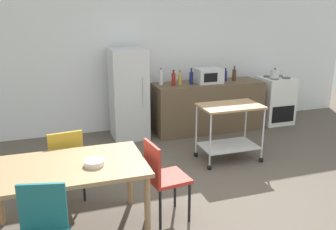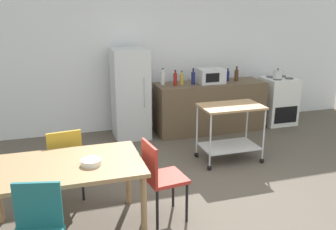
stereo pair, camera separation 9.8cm
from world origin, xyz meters
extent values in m
plane|color=brown|center=(0.00, 0.00, 0.00)|extent=(12.00, 12.00, 0.00)
cube|color=white|center=(0.00, 3.20, 1.45)|extent=(8.40, 0.12, 2.90)
cube|color=brown|center=(0.90, 2.60, 0.45)|extent=(2.00, 0.64, 0.90)
cube|color=#A37A51|center=(-1.75, 0.05, 0.73)|extent=(1.50, 0.90, 0.04)
cylinder|color=#A37A51|center=(-1.06, -0.34, 0.35)|extent=(0.06, 0.06, 0.71)
cylinder|color=#A37A51|center=(-1.06, 0.44, 0.35)|extent=(0.06, 0.06, 0.71)
cube|color=gold|center=(-1.75, 0.81, 0.47)|extent=(0.45, 0.45, 0.04)
cube|color=gold|center=(-1.73, 0.63, 0.69)|extent=(0.38, 0.08, 0.40)
cylinder|color=black|center=(-1.60, 1.00, 0.23)|extent=(0.03, 0.03, 0.45)
cylinder|color=black|center=(-1.94, 0.96, 0.23)|extent=(0.03, 0.03, 0.45)
cylinder|color=black|center=(-1.56, 0.66, 0.23)|extent=(0.03, 0.03, 0.45)
cylinder|color=black|center=(-1.90, 0.62, 0.23)|extent=(0.03, 0.03, 0.45)
cube|color=#1E666B|center=(-1.98, -0.56, 0.69)|extent=(0.38, 0.12, 0.40)
cube|color=#B72D23|center=(-0.73, 0.02, 0.47)|extent=(0.45, 0.45, 0.04)
cube|color=#B72D23|center=(-0.91, 0.00, 0.69)|extent=(0.08, 0.38, 0.40)
cylinder|color=black|center=(-0.54, -0.13, 0.23)|extent=(0.03, 0.03, 0.45)
cylinder|color=black|center=(-0.58, 0.21, 0.23)|extent=(0.03, 0.03, 0.45)
cylinder|color=black|center=(-0.88, -0.17, 0.23)|extent=(0.03, 0.03, 0.45)
cylinder|color=black|center=(-0.92, 0.17, 0.23)|extent=(0.03, 0.03, 0.45)
cube|color=white|center=(2.35, 2.62, 0.45)|extent=(0.60, 0.60, 0.90)
cube|color=black|center=(2.35, 2.32, 0.25)|extent=(0.48, 0.01, 0.32)
cylinder|color=#47474C|center=(2.22, 2.50, 0.91)|extent=(0.16, 0.16, 0.02)
cylinder|color=#47474C|center=(2.48, 2.50, 0.91)|extent=(0.16, 0.16, 0.02)
cylinder|color=#47474C|center=(2.22, 2.74, 0.91)|extent=(0.16, 0.16, 0.02)
cylinder|color=#47474C|center=(2.48, 2.74, 0.91)|extent=(0.16, 0.16, 0.02)
cube|color=silver|center=(-0.55, 2.70, 0.78)|extent=(0.60, 0.60, 1.55)
cylinder|color=silver|center=(-0.37, 2.39, 0.85)|extent=(0.02, 0.02, 0.50)
cube|color=#A37A51|center=(0.63, 1.24, 0.83)|extent=(0.90, 0.56, 0.03)
cube|color=silver|center=(0.63, 1.24, 0.22)|extent=(0.83, 0.52, 0.02)
cylinder|color=silver|center=(0.21, 0.99, 0.45)|extent=(0.02, 0.02, 0.76)
sphere|color=black|center=(0.21, 0.99, 0.04)|extent=(0.07, 0.07, 0.07)
cylinder|color=silver|center=(1.05, 0.99, 0.45)|extent=(0.02, 0.02, 0.76)
sphere|color=black|center=(1.05, 0.99, 0.04)|extent=(0.07, 0.07, 0.07)
cylinder|color=silver|center=(0.21, 1.49, 0.45)|extent=(0.02, 0.02, 0.76)
sphere|color=black|center=(0.21, 1.49, 0.04)|extent=(0.07, 0.07, 0.07)
cylinder|color=silver|center=(1.05, 1.49, 0.45)|extent=(0.02, 0.02, 0.76)
sphere|color=black|center=(1.05, 1.49, 0.04)|extent=(0.07, 0.07, 0.07)
cylinder|color=silver|center=(0.03, 2.68, 1.02)|extent=(0.07, 0.07, 0.24)
cylinder|color=silver|center=(0.03, 2.68, 1.16)|extent=(0.03, 0.03, 0.04)
cylinder|color=black|center=(0.03, 2.68, 1.18)|extent=(0.04, 0.04, 0.01)
cylinder|color=maroon|center=(0.21, 2.55, 1.01)|extent=(0.07, 0.07, 0.22)
cylinder|color=maroon|center=(0.21, 2.55, 1.14)|extent=(0.03, 0.03, 0.05)
cylinder|color=black|center=(0.21, 2.55, 1.17)|extent=(0.03, 0.03, 0.01)
cylinder|color=gold|center=(0.35, 2.60, 0.99)|extent=(0.07, 0.07, 0.18)
cylinder|color=gold|center=(0.35, 2.60, 1.11)|extent=(0.03, 0.03, 0.06)
cylinder|color=black|center=(0.35, 2.60, 1.14)|extent=(0.03, 0.03, 0.01)
cylinder|color=navy|center=(0.55, 2.56, 1.01)|extent=(0.07, 0.07, 0.22)
cylinder|color=navy|center=(0.55, 2.56, 1.14)|extent=(0.03, 0.03, 0.06)
cylinder|color=black|center=(0.55, 2.56, 1.18)|extent=(0.03, 0.03, 0.01)
cube|color=silver|center=(0.89, 2.57, 1.03)|extent=(0.46, 0.34, 0.26)
cube|color=black|center=(0.85, 2.40, 1.03)|extent=(0.25, 0.01, 0.16)
cylinder|color=navy|center=(1.26, 2.66, 0.99)|extent=(0.06, 0.06, 0.18)
cylinder|color=navy|center=(1.26, 2.66, 1.10)|extent=(0.03, 0.03, 0.04)
cylinder|color=black|center=(1.26, 2.66, 1.13)|extent=(0.03, 0.03, 0.01)
cylinder|color=#4C2D19|center=(1.42, 2.62, 1.00)|extent=(0.07, 0.07, 0.20)
cylinder|color=#4C2D19|center=(1.42, 2.62, 1.13)|extent=(0.03, 0.03, 0.05)
cylinder|color=black|center=(1.42, 2.62, 1.16)|extent=(0.04, 0.04, 0.01)
cylinder|color=white|center=(-1.50, -0.03, 0.78)|extent=(0.20, 0.20, 0.05)
cylinder|color=silver|center=(2.23, 2.52, 1.00)|extent=(0.17, 0.17, 0.16)
sphere|color=black|center=(2.23, 2.52, 1.09)|extent=(0.03, 0.03, 0.03)
cylinder|color=silver|center=(2.34, 2.52, 1.02)|extent=(0.08, 0.02, 0.07)
camera|label=1|loc=(-1.85, -3.33, 2.22)|focal=39.15mm
camera|label=2|loc=(-1.75, -3.36, 2.22)|focal=39.15mm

